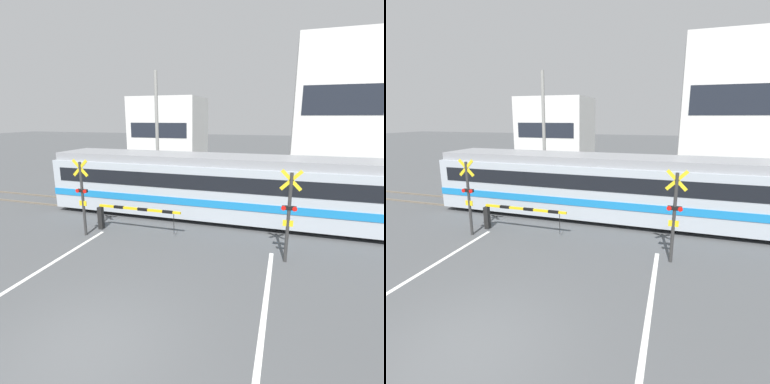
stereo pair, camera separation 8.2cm
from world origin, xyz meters
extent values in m
plane|color=#4C4F51|center=(0.00, 0.00, 0.00)|extent=(160.00, 160.00, 0.00)
cube|color=#6B6051|center=(0.00, 8.32, 0.04)|extent=(50.00, 0.10, 0.08)
cube|color=#6B6051|center=(0.00, 9.76, 0.04)|extent=(50.00, 0.10, 0.08)
cube|color=white|center=(3.42, 0.90, 0.00)|extent=(0.14, 9.80, 0.01)
cube|color=#ADB7C1|center=(3.03, 9.04, 1.42)|extent=(20.69, 2.76, 2.37)
cube|color=gray|center=(3.03, 9.04, 2.78)|extent=(20.48, 2.43, 0.36)
cube|color=#197AC6|center=(3.03, 9.04, 1.06)|extent=(20.71, 2.82, 0.32)
cube|color=black|center=(3.03, 9.04, 1.95)|extent=(19.86, 2.80, 0.64)
cube|color=black|center=(-7.32, 9.04, 1.95)|extent=(0.03, 1.93, 0.80)
cylinder|color=black|center=(-3.38, 8.32, 0.38)|extent=(0.76, 0.12, 0.76)
cylinder|color=black|center=(-3.38, 9.76, 0.38)|extent=(0.76, 0.12, 0.76)
cube|color=black|center=(-3.67, 6.10, 0.48)|extent=(0.20, 0.20, 0.97)
cube|color=yellow|center=(-1.87, 6.10, 1.05)|extent=(3.61, 0.09, 0.09)
cube|color=black|center=(-2.77, 6.10, 1.05)|extent=(0.43, 0.10, 0.10)
cube|color=black|center=(-1.69, 6.10, 1.05)|extent=(0.43, 0.10, 0.10)
cube|color=black|center=(-0.61, 6.10, 1.05)|extent=(0.43, 0.10, 0.10)
cylinder|color=black|center=(-0.35, 6.10, 0.58)|extent=(0.02, 0.02, 0.84)
cube|color=black|center=(3.67, 11.86, 0.48)|extent=(0.20, 0.20, 0.97)
cube|color=yellow|center=(1.87, 11.86, 1.05)|extent=(3.61, 0.09, 0.09)
cube|color=black|center=(2.77, 11.86, 1.05)|extent=(0.43, 0.10, 0.10)
cube|color=black|center=(1.69, 11.86, 1.05)|extent=(0.43, 0.10, 0.10)
cube|color=black|center=(0.61, 11.86, 1.05)|extent=(0.43, 0.10, 0.10)
cylinder|color=black|center=(0.35, 11.86, 0.58)|extent=(0.02, 0.02, 0.84)
cylinder|color=#333333|center=(-3.87, 5.30, 1.50)|extent=(0.11, 0.11, 2.99)
cube|color=yellow|center=(-3.87, 5.30, 2.75)|extent=(0.68, 0.04, 0.68)
cube|color=yellow|center=(-3.87, 5.30, 2.75)|extent=(0.68, 0.04, 0.68)
cube|color=black|center=(-3.87, 5.30, 1.86)|extent=(0.44, 0.12, 0.12)
cylinder|color=red|center=(-4.04, 5.23, 1.86)|extent=(0.15, 0.03, 0.15)
cylinder|color=red|center=(-3.70, 5.23, 1.86)|extent=(0.15, 0.03, 0.15)
cube|color=yellow|center=(-3.87, 5.28, 1.35)|extent=(0.32, 0.03, 0.20)
cylinder|color=#333333|center=(3.87, 5.30, 1.50)|extent=(0.11, 0.11, 2.99)
cube|color=yellow|center=(3.87, 5.30, 2.75)|extent=(0.68, 0.04, 0.68)
cube|color=yellow|center=(3.87, 5.30, 2.75)|extent=(0.68, 0.04, 0.68)
cube|color=black|center=(3.87, 5.30, 1.86)|extent=(0.44, 0.12, 0.12)
cylinder|color=red|center=(3.70, 5.23, 1.86)|extent=(0.15, 0.03, 0.15)
cylinder|color=red|center=(4.04, 5.23, 1.86)|extent=(0.15, 0.03, 0.15)
cube|color=yellow|center=(3.87, 5.28, 1.35)|extent=(0.32, 0.03, 0.20)
cylinder|color=brown|center=(-0.01, 15.21, 0.39)|extent=(0.13, 0.13, 0.78)
cylinder|color=brown|center=(0.13, 15.21, 0.39)|extent=(0.13, 0.13, 0.78)
cube|color=#386647|center=(0.06, 15.21, 1.09)|extent=(0.38, 0.22, 0.62)
sphere|color=#997056|center=(0.06, 15.21, 1.51)|extent=(0.21, 0.21, 0.21)
cube|color=white|center=(-7.16, 23.00, 3.23)|extent=(6.28, 5.35, 6.46)
cube|color=#1E232D|center=(-7.16, 20.32, 3.55)|extent=(5.28, 0.03, 1.29)
cube|color=white|center=(7.27, 23.00, 5.34)|extent=(6.51, 5.35, 10.67)
cube|color=#1E232D|center=(7.27, 20.32, 5.87)|extent=(5.47, 0.03, 2.13)
cylinder|color=gray|center=(-4.62, 14.36, 3.78)|extent=(0.22, 0.22, 7.56)
camera|label=1|loc=(3.63, -4.28, 4.64)|focal=28.00mm
camera|label=2|loc=(3.71, -4.25, 4.64)|focal=28.00mm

